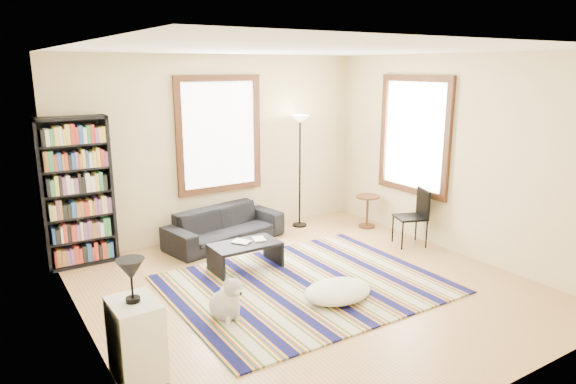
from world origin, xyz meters
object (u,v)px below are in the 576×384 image
bookshelf (77,193)px  dog (224,297)px  floor_lamp (300,172)px  side_table (367,211)px  coffee_table (245,256)px  folding_chair (410,217)px  sofa (225,226)px  white_cabinet (136,339)px  floor_cushion (338,291)px

bookshelf → dog: bookshelf is taller
floor_lamp → dog: 3.46m
floor_lamp → side_table: (0.92, -0.66, -0.66)m
coffee_table → folding_chair: size_ratio=1.05×
sofa → coffee_table: sofa is taller
white_cabinet → dog: white_cabinet is taller
floor_lamp → white_cabinet: 4.61m
folding_chair → dog: folding_chair is taller
folding_chair → coffee_table: bearing=-169.6°
floor_cushion → side_table: size_ratio=1.54×
floor_cushion → white_cabinet: white_cabinet is taller
white_cabinet → bookshelf: bearing=85.5°
sofa → floor_cushion: bearing=-96.0°
floor_cushion → floor_lamp: bearing=65.1°
floor_lamp → dog: size_ratio=3.69×
floor_cushion → side_table: bearing=42.3°
coffee_table → floor_cushion: bearing=-71.6°
sofa → folding_chair: bearing=-45.8°
floor_cushion → floor_lamp: size_ratio=0.45×
bookshelf → white_cabinet: bearing=-92.8°
sofa → dog: size_ratio=3.63×
bookshelf → folding_chair: 4.72m
floor_cushion → dog: dog is taller
floor_lamp → folding_chair: bearing=-62.6°
sofa → dog: bearing=-127.2°
sofa → floor_lamp: floor_lamp is taller
floor_lamp → dog: (-2.49, -2.29, -0.68)m
side_table → white_cabinet: size_ratio=0.77×
coffee_table → side_table: size_ratio=1.67×
floor_cushion → folding_chair: folding_chair is taller
sofa → folding_chair: folding_chair is taller
bookshelf → dog: (0.94, -2.46, -0.75)m
dog → folding_chair: bearing=2.8°
coffee_table → side_table: bearing=11.7°
sofa → white_cabinet: (-2.15, -2.74, 0.08)m
coffee_table → floor_lamp: floor_lamp is taller
bookshelf → coffee_table: bookshelf is taller
sofa → side_table: 2.42m
sofa → bookshelf: bearing=160.9°
coffee_table → folding_chair: 2.58m
folding_chair → dog: size_ratio=1.70×
side_table → folding_chair: 1.03m
floor_cushion → folding_chair: (2.07, 0.91, 0.33)m
dog → coffee_table: bearing=45.2°
floor_cushion → sofa: bearing=95.4°
floor_lamp → coffee_table: bearing=-144.3°
bookshelf → folding_chair: bearing=-23.2°
bookshelf → floor_lamp: bookshelf is taller
floor_lamp → side_table: floor_lamp is taller
coffee_table → floor_cushion: size_ratio=1.09×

